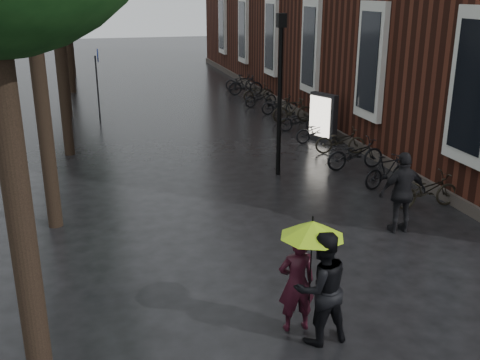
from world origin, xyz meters
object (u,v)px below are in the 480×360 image
object	(u,v)px
ad_lightbox	(323,118)
parked_bicycles	(297,116)
lamp_post	(280,80)
pedestrian_walking	(403,193)
person_burgundy	(297,283)
person_black	(321,288)

from	to	relation	value
ad_lightbox	parked_bicycles	bearing A→B (deg)	70.06
parked_bicycles	lamp_post	size ratio (longest dim) A/B	4.06
pedestrian_walking	lamp_post	bearing A→B (deg)	-71.11
person_burgundy	ad_lightbox	xyz separation A→B (m)	(4.97, 10.68, 0.05)
person_black	person_burgundy	bearing A→B (deg)	-62.98
person_black	ad_lightbox	xyz separation A→B (m)	(4.72, 11.06, -0.04)
ad_lightbox	pedestrian_walking	bearing A→B (deg)	-123.44
pedestrian_walking	lamp_post	xyz separation A→B (m)	(-1.31, 4.57, 1.83)
lamp_post	parked_bicycles	bearing A→B (deg)	64.34
person_burgundy	ad_lightbox	world-z (taller)	ad_lightbox
person_black	ad_lightbox	distance (m)	12.03
person_burgundy	pedestrian_walking	distance (m)	4.65
person_burgundy	parked_bicycles	world-z (taller)	person_burgundy
pedestrian_walking	person_burgundy	bearing A→B (deg)	42.58
person_burgundy	person_black	world-z (taller)	person_black
person_black	parked_bicycles	distance (m)	14.08
parked_bicycles	lamp_post	bearing A→B (deg)	-115.66
ad_lightbox	lamp_post	size ratio (longest dim) A/B	0.38
person_black	lamp_post	distance (m)	8.38
pedestrian_walking	lamp_post	world-z (taller)	lamp_post
person_burgundy	parked_bicycles	bearing A→B (deg)	-109.20
person_black	pedestrian_walking	xyz separation A→B (m)	(3.33, 3.35, 0.01)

